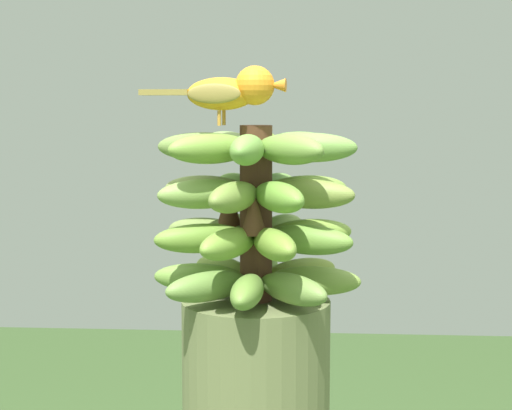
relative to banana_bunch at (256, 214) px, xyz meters
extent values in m
cylinder|color=#4C2D1E|center=(0.00, 0.00, 0.00)|extent=(0.05, 0.05, 0.25)
ellipsoid|color=olive|center=(0.05, -0.06, -0.09)|extent=(0.12, 0.13, 0.04)
ellipsoid|color=olive|center=(0.08, -0.01, -0.09)|extent=(0.13, 0.05, 0.04)
ellipsoid|color=olive|center=(0.06, 0.05, -0.09)|extent=(0.13, 0.12, 0.04)
ellipsoid|color=olive|center=(0.01, 0.08, -0.09)|extent=(0.05, 0.13, 0.04)
ellipsoid|color=olive|center=(-0.05, 0.06, -0.09)|extent=(0.12, 0.13, 0.04)
ellipsoid|color=#7CA045|center=(-0.08, 0.01, -0.09)|extent=(0.13, 0.05, 0.04)
ellipsoid|color=olive|center=(-0.06, -0.05, -0.09)|extent=(0.13, 0.12, 0.04)
ellipsoid|color=#739D41|center=(-0.01, -0.08, -0.09)|extent=(0.05, 0.13, 0.04)
ellipsoid|color=olive|center=(-0.07, -0.03, -0.03)|extent=(0.14, 0.09, 0.04)
ellipsoid|color=olive|center=(-0.03, -0.07, -0.03)|extent=(0.09, 0.14, 0.04)
ellipsoid|color=olive|center=(0.03, -0.07, -0.03)|extent=(0.09, 0.14, 0.04)
ellipsoid|color=#7AA23D|center=(0.07, -0.03, -0.03)|extent=(0.14, 0.09, 0.04)
ellipsoid|color=olive|center=(0.07, 0.03, -0.03)|extent=(0.14, 0.09, 0.04)
ellipsoid|color=olive|center=(0.03, 0.07, -0.03)|extent=(0.09, 0.14, 0.04)
ellipsoid|color=#7EA23E|center=(-0.03, 0.07, -0.03)|extent=(0.09, 0.14, 0.04)
ellipsoid|color=olive|center=(-0.07, 0.03, -0.03)|extent=(0.14, 0.09, 0.04)
ellipsoid|color=#6E9E49|center=(-0.07, 0.02, 0.03)|extent=(0.14, 0.08, 0.04)
ellipsoid|color=#729E3F|center=(-0.07, -0.03, 0.03)|extent=(0.14, 0.10, 0.04)
ellipsoid|color=olive|center=(-0.02, -0.07, 0.03)|extent=(0.08, 0.14, 0.04)
ellipsoid|color=#7EA14C|center=(0.03, -0.07, 0.03)|extent=(0.10, 0.14, 0.04)
ellipsoid|color=olive|center=(0.07, -0.02, 0.03)|extent=(0.14, 0.08, 0.04)
ellipsoid|color=#6D9F3A|center=(0.07, 0.03, 0.03)|extent=(0.14, 0.10, 0.04)
ellipsoid|color=olive|center=(0.02, 0.07, 0.03)|extent=(0.08, 0.14, 0.04)
ellipsoid|color=olive|center=(-0.03, 0.07, 0.03)|extent=(0.10, 0.14, 0.04)
ellipsoid|color=#76A03E|center=(0.05, -0.06, 0.09)|extent=(0.12, 0.13, 0.04)
ellipsoid|color=#6EA243|center=(0.07, -0.01, 0.09)|extent=(0.13, 0.05, 0.04)
ellipsoid|color=olive|center=(0.06, 0.05, 0.09)|extent=(0.13, 0.12, 0.04)
ellipsoid|color=#6E9B45|center=(0.01, 0.07, 0.09)|extent=(0.05, 0.13, 0.04)
ellipsoid|color=#6D9B42|center=(-0.05, 0.06, 0.09)|extent=(0.12, 0.13, 0.04)
ellipsoid|color=olive|center=(-0.07, 0.01, 0.09)|extent=(0.13, 0.05, 0.04)
ellipsoid|color=#74904B|center=(-0.06, -0.05, 0.09)|extent=(0.13, 0.12, 0.04)
ellipsoid|color=olive|center=(-0.01, -0.07, 0.09)|extent=(0.05, 0.13, 0.04)
cone|color=brown|center=(-0.02, -0.04, 0.01)|extent=(0.04, 0.04, 0.06)
cone|color=brown|center=(0.04, 0.01, 0.01)|extent=(0.04, 0.04, 0.06)
cylinder|color=#C68933|center=(0.03, -0.05, 0.13)|extent=(0.01, 0.01, 0.02)
cylinder|color=#C68933|center=(0.00, -0.04, 0.13)|extent=(0.01, 0.01, 0.02)
ellipsoid|color=orange|center=(0.02, -0.05, 0.17)|extent=(0.06, 0.10, 0.04)
ellipsoid|color=olive|center=(0.04, -0.05, 0.17)|extent=(0.02, 0.07, 0.03)
ellipsoid|color=olive|center=(-0.01, -0.05, 0.17)|extent=(0.02, 0.07, 0.03)
cube|color=olive|center=(0.01, -0.12, 0.17)|extent=(0.03, 0.07, 0.01)
sphere|color=orange|center=(0.02, 0.00, 0.18)|extent=(0.05, 0.05, 0.05)
sphere|color=black|center=(0.00, 0.01, 0.18)|extent=(0.01, 0.01, 0.01)
cone|color=orange|center=(0.03, 0.03, 0.18)|extent=(0.02, 0.03, 0.02)
camera|label=1|loc=(1.16, 0.08, 0.15)|focal=59.30mm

